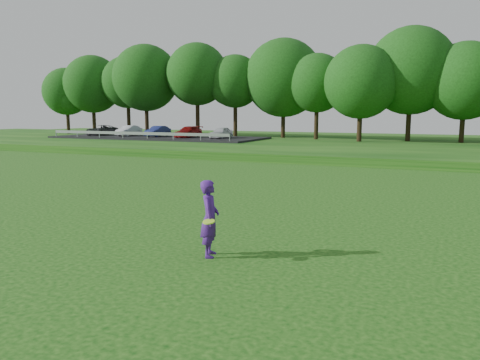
% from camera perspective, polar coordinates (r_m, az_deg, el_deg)
% --- Properties ---
extents(ground, '(140.00, 140.00, 0.00)m').
position_cam_1_polar(ground, '(13.45, -4.27, -6.85)').
color(ground, '#0C3D0B').
rests_on(ground, ground).
extents(berm, '(130.00, 30.00, 0.60)m').
position_cam_1_polar(berm, '(45.93, 16.48, 3.92)').
color(berm, '#0C3D0B').
rests_on(berm, ground).
extents(walking_path, '(130.00, 1.60, 0.04)m').
position_cam_1_polar(walking_path, '(32.19, 13.00, 1.84)').
color(walking_path, gray).
rests_on(walking_path, ground).
extents(treeline, '(104.00, 7.00, 15.00)m').
position_cam_1_polar(treeline, '(50.00, 17.51, 13.16)').
color(treeline, '#14400E').
rests_on(treeline, berm).
extents(parking_lot, '(24.00, 9.00, 1.38)m').
position_cam_1_polar(parking_lot, '(53.78, -10.37, 5.49)').
color(parking_lot, black).
rests_on(parking_lot, berm).
extents(woman, '(0.67, 0.92, 1.89)m').
position_cam_1_polar(woman, '(11.42, -3.70, -4.69)').
color(woman, '#491C7F').
rests_on(woman, ground).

